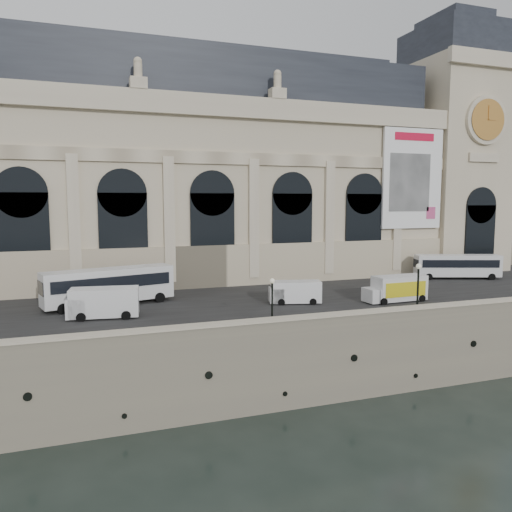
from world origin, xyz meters
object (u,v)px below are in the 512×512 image
at_px(van_b, 100,303).
at_px(lamp_right, 418,290).
at_px(lamp_left, 272,304).
at_px(van_c, 293,292).
at_px(bus_right, 457,265).
at_px(box_truck, 396,289).
at_px(bus_left, 109,285).

bearing_deg(van_b, lamp_right, -17.80).
height_order(van_b, lamp_left, lamp_left).
height_order(van_b, lamp_right, lamp_right).
xyz_separation_m(van_b, van_c, (18.20, 0.16, -0.21)).
bearing_deg(van_c, lamp_right, -46.48).
distance_m(bus_right, box_truck, 18.90).
distance_m(van_b, van_c, 18.20).
bearing_deg(box_truck, bus_left, 164.72).
distance_m(bus_right, lamp_right, 24.09).
bearing_deg(van_b, bus_left, 78.46).
bearing_deg(box_truck, lamp_left, -160.17).
xyz_separation_m(lamp_left, lamp_right, (13.57, -0.40, 0.32)).
xyz_separation_m(bus_right, lamp_right, (-18.17, -15.81, 0.56)).
bearing_deg(bus_right, box_truck, -148.79).
height_order(box_truck, lamp_left, lamp_left).
bearing_deg(bus_right, bus_left, -176.96).
bearing_deg(van_b, van_c, 0.49).
distance_m(van_c, box_truck, 10.54).
xyz_separation_m(van_b, lamp_left, (12.83, -8.08, 0.66)).
bearing_deg(van_c, van_b, -179.51).
distance_m(bus_right, lamp_left, 35.28).
bearing_deg(bus_right, van_b, -170.66).
relative_size(bus_left, van_c, 2.35).
relative_size(bus_right, van_c, 2.02).
xyz_separation_m(van_c, box_truck, (10.21, -2.62, 0.18)).
xyz_separation_m(bus_left, lamp_right, (25.37, -13.50, 0.29)).
relative_size(van_b, box_truck, 0.94).
relative_size(van_b, lamp_right, 1.33).
distance_m(box_truck, lamp_left, 16.57).
height_order(van_c, lamp_left, lamp_left).
bearing_deg(bus_left, lamp_right, -28.01).
bearing_deg(lamp_right, box_truck, 71.50).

